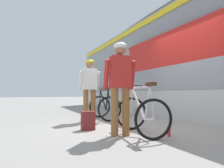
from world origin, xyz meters
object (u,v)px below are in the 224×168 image
bicycle_far_white (141,114)px  cyclist_near_in_white (90,84)px  train_car (191,61)px  water_bottle_near_the_bikes (169,131)px  backpack_on_platform (88,121)px  cyclist_far_in_red (120,80)px  bicycle_near_black (104,106)px

bicycle_far_white → cyclist_near_in_white: bearing=99.5°
bicycle_far_white → train_car: bearing=31.6°
water_bottle_near_the_bikes → cyclist_near_in_white: bearing=106.3°
cyclist_near_in_white → backpack_on_platform: cyclist_near_in_white is taller
cyclist_far_in_red → train_car: bearing=28.0°
cyclist_far_in_red → bicycle_near_black: cyclist_far_in_red is taller
cyclist_near_in_white → backpack_on_platform: 1.59m
bicycle_far_white → backpack_on_platform: bearing=132.0°
bicycle_far_white → water_bottle_near_the_bikes: bicycle_far_white is taller
cyclist_far_in_red → water_bottle_near_the_bikes: bearing=-27.7°
water_bottle_near_the_bikes → bicycle_far_white: bearing=136.9°
train_car → water_bottle_near_the_bikes: 4.43m
bicycle_near_black → cyclist_far_in_red: bearing=-104.7°
bicycle_near_black → water_bottle_near_the_bikes: bicycle_near_black is taller
bicycle_near_black → backpack_on_platform: 1.79m
cyclist_far_in_red → bicycle_near_black: (0.60, 2.30, -0.65)m
bicycle_far_white → backpack_on_platform: bicycle_far_white is taller
cyclist_near_in_white → bicycle_near_black: (0.54, 0.21, -0.65)m
cyclist_far_in_red → bicycle_far_white: 0.78m
water_bottle_near_the_bikes → backpack_on_platform: bearing=133.5°
train_car → cyclist_near_in_white: 3.98m
train_car → water_bottle_near_the_bikes: (-3.14, -2.51, -1.87)m
cyclist_near_in_white → bicycle_near_black: bearing=21.5°
cyclist_far_in_red → backpack_on_platform: bearing=114.7°
bicycle_near_black → backpack_on_platform: (-0.98, -1.48, -0.20)m
bicycle_near_black → water_bottle_near_the_bikes: bearing=-86.0°
cyclist_far_in_red → bicycle_near_black: bearing=75.3°
backpack_on_platform → water_bottle_near_the_bikes: (1.17, -1.23, -0.11)m
train_car → bicycle_near_black: size_ratio=14.54×
cyclist_far_in_red → bicycle_near_black: size_ratio=1.57×
backpack_on_platform → water_bottle_near_the_bikes: bearing=-45.7°
cyclist_far_in_red → bicycle_near_black: 2.47m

